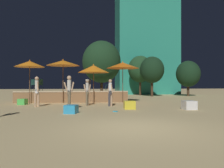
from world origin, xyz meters
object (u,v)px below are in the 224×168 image
at_px(bistro_chair_1, 89,84).
at_px(cube_seat_1, 129,105).
at_px(bistro_chair_2, 33,84).
at_px(cube_seat_2, 23,102).
at_px(cube_seat_3, 189,105).
at_px(patio_umbrella_2, 123,65).
at_px(bistro_chair_3, 40,84).
at_px(patio_umbrella_3, 63,63).
at_px(background_tree_0, 188,74).
at_px(cube_seat_0, 71,109).
at_px(patio_umbrella_0, 94,69).
at_px(frisbee_disc, 115,111).
at_px(person_1, 110,92).
at_px(person_3, 69,91).
at_px(background_tree_1, 140,69).
at_px(person_0, 37,90).
at_px(background_tree_3, 102,62).
at_px(person_4, 87,91).
at_px(patio_umbrella_1, 30,64).
at_px(background_tree_2, 152,70).

bearing_deg(bistro_chair_1, cube_seat_1, -5.74).
bearing_deg(bistro_chair_2, cube_seat_2, 61.27).
distance_m(cube_seat_2, cube_seat_3, 10.48).
xyz_separation_m(patio_umbrella_2, cube_seat_3, (2.72, -5.09, -2.55)).
bearing_deg(bistro_chair_3, cube_seat_3, 95.99).
bearing_deg(patio_umbrella_3, patio_umbrella_2, 0.55).
bearing_deg(background_tree_0, bistro_chair_1, -150.08).
xyz_separation_m(cube_seat_0, background_tree_0, (12.66, 13.78, 2.39)).
distance_m(patio_umbrella_0, frisbee_disc, 5.96).
bearing_deg(bistro_chair_2, background_tree_0, 170.29).
xyz_separation_m(person_1, bistro_chair_1, (-1.26, 3.93, 0.51)).
xyz_separation_m(patio_umbrella_0, cube_seat_0, (-1.29, -5.71, -2.29)).
distance_m(person_3, background_tree_1, 16.74).
relative_size(patio_umbrella_2, bistro_chair_1, 3.43).
distance_m(cube_seat_2, person_1, 5.97).
relative_size(cube_seat_0, bistro_chair_1, 0.76).
distance_m(person_0, background_tree_0, 18.23).
bearing_deg(background_tree_3, background_tree_0, 7.61).
height_order(cube_seat_0, cube_seat_3, cube_seat_3).
xyz_separation_m(cube_seat_1, cube_seat_3, (3.15, -0.60, 0.01)).
xyz_separation_m(cube_seat_0, cube_seat_3, (6.21, 0.79, 0.04)).
bearing_deg(bistro_chair_3, person_0, 48.02).
height_order(cube_seat_2, bistro_chair_1, bistro_chair_1).
xyz_separation_m(person_4, background_tree_0, (11.85, 10.06, 1.65)).
xyz_separation_m(patio_umbrella_1, background_tree_3, (5.64, 6.68, 0.91)).
bearing_deg(background_tree_0, patio_umbrella_0, -144.62).
relative_size(person_0, bistro_chair_3, 2.03).
bearing_deg(person_3, bistro_chair_2, 14.03).
height_order(frisbee_disc, background_tree_3, background_tree_3).
relative_size(person_3, background_tree_0, 0.44).
distance_m(person_0, bistro_chair_2, 4.73).
height_order(cube_seat_3, person_0, person_0).
xyz_separation_m(patio_umbrella_3, frisbee_disc, (3.04, -5.50, -2.89)).
xyz_separation_m(patio_umbrella_3, background_tree_1, (8.47, 10.37, 0.35)).
distance_m(patio_umbrella_0, patio_umbrella_2, 2.23).
xyz_separation_m(patio_umbrella_1, patio_umbrella_2, (6.71, 0.15, -0.01)).
bearing_deg(background_tree_3, background_tree_1, 36.47).
bearing_deg(patio_umbrella_0, cube_seat_3, -44.99).
distance_m(cube_seat_3, bistro_chair_1, 8.25).
xyz_separation_m(bistro_chair_1, bistro_chair_2, (-4.46, 0.91, 0.00)).
bearing_deg(background_tree_3, cube_seat_2, -127.78).
bearing_deg(cube_seat_1, patio_umbrella_1, 145.34).
relative_size(bistro_chair_1, background_tree_1, 0.18).
bearing_deg(cube_seat_3, cube_seat_0, -172.72).
height_order(person_3, bistro_chair_3, person_3).
relative_size(bistro_chair_1, background_tree_2, 0.20).
distance_m(cube_seat_1, bistro_chair_1, 6.15).
bearing_deg(person_1, background_tree_0, 16.46).
distance_m(background_tree_2, background_tree_3, 5.95).
xyz_separation_m(person_3, background_tree_1, (7.75, 14.66, 2.25)).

